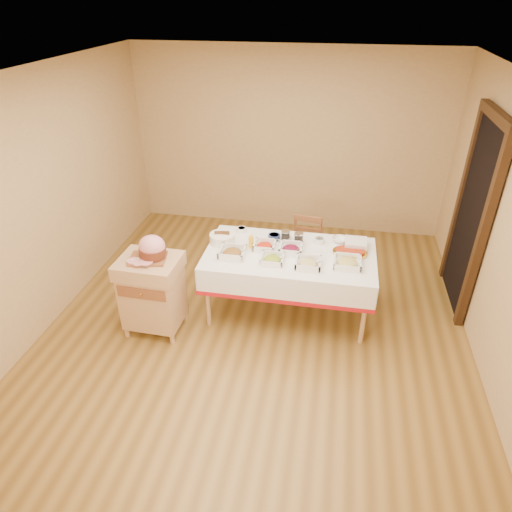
{
  "coord_description": "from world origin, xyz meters",
  "views": [
    {
      "loc": [
        0.71,
        -3.92,
        3.23
      ],
      "look_at": [
        -0.05,
        0.2,
        0.74
      ],
      "focal_mm": 32.0,
      "sensor_mm": 36.0,
      "label": 1
    }
  ],
  "objects": [
    {
      "name": "doorway",
      "position": [
        2.2,
        0.9,
        1.11
      ],
      "size": [
        0.09,
        1.1,
        2.2
      ],
      "color": "black",
      "rests_on": "ground"
    },
    {
      "name": "preserve_jar_left",
      "position": [
        0.22,
        0.56,
        0.82
      ],
      "size": [
        0.1,
        0.1,
        0.13
      ],
      "color": "silver",
      "rests_on": "dining_table"
    },
    {
      "name": "room_shell",
      "position": [
        0.0,
        0.0,
        1.3
      ],
      "size": [
        5.0,
        5.0,
        5.0
      ],
      "color": "olive",
      "rests_on": "ground"
    },
    {
      "name": "plate_stack",
      "position": [
        0.99,
        0.55,
        0.8
      ],
      "size": [
        0.24,
        0.24,
        0.09
      ],
      "color": "white",
      "rests_on": "dining_table"
    },
    {
      "name": "serving_dish_b",
      "position": [
        0.14,
        0.08,
        0.79
      ],
      "size": [
        0.24,
        0.24,
        0.1
      ],
      "color": "white",
      "rests_on": "dining_table"
    },
    {
      "name": "serving_dish_f",
      "position": [
        0.31,
        0.32,
        0.8
      ],
      "size": [
        0.25,
        0.24,
        0.12
      ],
      "color": "white",
      "rests_on": "dining_table"
    },
    {
      "name": "bowl_white_imported",
      "position": [
        0.19,
        0.57,
        0.78
      ],
      "size": [
        0.22,
        0.22,
        0.04
      ],
      "primitive_type": "imported",
      "rotation": [
        0.0,
        0.0,
        -0.42
      ],
      "color": "white",
      "rests_on": "dining_table"
    },
    {
      "name": "preserve_jar_right",
      "position": [
        0.37,
        0.53,
        0.82
      ],
      "size": [
        0.1,
        0.1,
        0.13
      ],
      "color": "silver",
      "rests_on": "dining_table"
    },
    {
      "name": "small_bowl_left",
      "position": [
        -0.31,
        0.69,
        0.79
      ],
      "size": [
        0.11,
        0.11,
        0.05
      ],
      "color": "white",
      "rests_on": "dining_table"
    },
    {
      "name": "serving_dish_a",
      "position": [
        -0.3,
        0.13,
        0.8
      ],
      "size": [
        0.27,
        0.27,
        0.12
      ],
      "color": "white",
      "rests_on": "dining_table"
    },
    {
      "name": "serving_dish_d",
      "position": [
        0.91,
        0.15,
        0.79
      ],
      "size": [
        0.28,
        0.28,
        0.11
      ],
      "color": "white",
      "rests_on": "dining_table"
    },
    {
      "name": "dining_chair",
      "position": [
        0.41,
        0.99,
        0.43
      ],
      "size": [
        0.4,
        0.39,
        0.83
      ],
      "color": "brown",
      "rests_on": "ground"
    },
    {
      "name": "bowl_small_imported",
      "position": [
        0.81,
        0.65,
        0.79
      ],
      "size": [
        0.21,
        0.21,
        0.05
      ],
      "primitive_type": "imported",
      "rotation": [
        0.0,
        0.0,
        0.31
      ],
      "color": "white",
      "rests_on": "dining_table"
    },
    {
      "name": "serving_dish_e",
      "position": [
        0.02,
        0.34,
        0.8
      ],
      "size": [
        0.24,
        0.23,
        0.11
      ],
      "color": "white",
      "rests_on": "dining_table"
    },
    {
      "name": "brass_platter",
      "position": [
        0.93,
        0.39,
        0.78
      ],
      "size": [
        0.37,
        0.27,
        0.05
      ],
      "color": "gold",
      "rests_on": "dining_table"
    },
    {
      "name": "mustard_bottle",
      "position": [
        -0.13,
        0.33,
        0.84
      ],
      "size": [
        0.05,
        0.05,
        0.17
      ],
      "color": "yellow",
      "rests_on": "dining_table"
    },
    {
      "name": "ham_on_board",
      "position": [
        -1.03,
        -0.25,
        0.98
      ],
      "size": [
        0.38,
        0.36,
        0.25
      ],
      "color": "brown",
      "rests_on": "butcher_cart"
    },
    {
      "name": "dining_table",
      "position": [
        0.3,
        0.3,
        0.6
      ],
      "size": [
        1.82,
        1.02,
        0.76
      ],
      "color": "tan",
      "rests_on": "ground"
    },
    {
      "name": "serving_dish_c",
      "position": [
        0.51,
        0.07,
        0.79
      ],
      "size": [
        0.26,
        0.26,
        0.1
      ],
      "color": "white",
      "rests_on": "dining_table"
    },
    {
      "name": "small_bowl_right",
      "position": [
        0.59,
        0.58,
        0.79
      ],
      "size": [
        0.12,
        0.12,
        0.06
      ],
      "color": "white",
      "rests_on": "dining_table"
    },
    {
      "name": "butcher_cart",
      "position": [
        -1.07,
        -0.28,
        0.49
      ],
      "size": [
        0.63,
        0.53,
        0.87
      ],
      "color": "tan",
      "rests_on": "ground"
    },
    {
      "name": "bread_basket",
      "position": [
        -0.47,
        0.4,
        0.81
      ],
      "size": [
        0.28,
        0.28,
        0.12
      ],
      "color": "white",
      "rests_on": "dining_table"
    },
    {
      "name": "small_bowl_mid",
      "position": [
        0.08,
        0.58,
        0.79
      ],
      "size": [
        0.13,
        0.13,
        0.06
      ],
      "color": "navy",
      "rests_on": "dining_table"
    }
  ]
}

